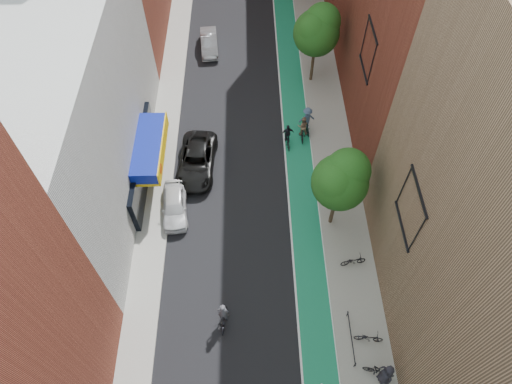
{
  "coord_description": "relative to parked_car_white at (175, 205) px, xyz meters",
  "views": [
    {
      "loc": [
        0.4,
        -5.81,
        25.46
      ],
      "look_at": [
        0.77,
        11.5,
        1.5
      ],
      "focal_mm": 32.0,
      "sensor_mm": 36.0,
      "label": 1
    }
  ],
  "objects": [
    {
      "name": "tree_mid",
      "position": [
        10.25,
        12.9,
        4.21
      ],
      "size": [
        3.55,
        3.53,
        6.74
      ],
      "color": "#332619",
      "rests_on": "ground"
    },
    {
      "name": "parked_bike_far",
      "position": [
        11.19,
        -4.24,
        -0.11
      ],
      "size": [
        1.64,
        0.8,
        0.83
      ],
      "primitive_type": "imported",
      "rotation": [
        0.0,
        0.0,
        1.74
      ],
      "color": "black",
      "rests_on": "sidewalk_right"
    },
    {
      "name": "sidewalk_left",
      "position": [
        -1.4,
        14.88,
        -0.6
      ],
      "size": [
        2.0,
        68.0,
        0.15
      ],
      "primitive_type": "cube",
      "color": "gray",
      "rests_on": "ground"
    },
    {
      "name": "parked_bike_near",
      "position": [
        11.35,
        -8.93,
        -0.1
      ],
      "size": [
        1.65,
        0.74,
        0.84
      ],
      "primitive_type": "imported",
      "rotation": [
        0.0,
        0.0,
        1.45
      ],
      "color": "black",
      "rests_on": "sidewalk_right"
    },
    {
      "name": "cyclist_lead",
      "position": [
        3.39,
        -7.65,
        0.06
      ],
      "size": [
        0.77,
        1.77,
        2.15
      ],
      "rotation": [
        0.0,
        0.0,
        3.04
      ],
      "color": "black",
      "rests_on": "ground"
    },
    {
      "name": "sidewalk_right",
      "position": [
        11.1,
        14.88,
        -0.6
      ],
      "size": [
        3.0,
        68.0,
        0.15
      ],
      "primitive_type": "cube",
      "color": "gray",
      "rests_on": "ground"
    },
    {
      "name": "parked_car_white",
      "position": [
        0.0,
        0.0,
        0.0
      ],
      "size": [
        1.97,
        4.09,
        1.35
      ],
      "primitive_type": "imported",
      "rotation": [
        0.0,
        0.0,
        0.1
      ],
      "color": "silver",
      "rests_on": "ground"
    },
    {
      "name": "building_left_white",
      "position": [
        -6.4,
        2.88,
        5.33
      ],
      "size": [
        8.0,
        20.0,
        12.0
      ],
      "primitive_type": "cube",
      "color": "silver",
      "rests_on": "ground"
    },
    {
      "name": "tree_near",
      "position": [
        10.25,
        -1.1,
        3.98
      ],
      "size": [
        3.4,
        3.36,
        6.42
      ],
      "color": "#332619",
      "rests_on": "ground"
    },
    {
      "name": "parked_bike_mid",
      "position": [
        11.57,
        -10.71,
        -0.02
      ],
      "size": [
        1.74,
        0.93,
        1.0
      ],
      "primitive_type": "imported",
      "rotation": [
        0.0,
        0.0,
        1.28
      ],
      "color": "black",
      "rests_on": "sidewalk_right"
    },
    {
      "name": "bike_lane",
      "position": [
        8.6,
        14.88,
        -0.67
      ],
      "size": [
        2.0,
        68.0,
        0.01
      ],
      "primitive_type": "cube",
      "color": "#136E49",
      "rests_on": "ground"
    },
    {
      "name": "pedestrian",
      "position": [
        11.81,
        -10.98,
        0.42
      ],
      "size": [
        0.9,
        1.08,
        1.89
      ],
      "primitive_type": "imported",
      "rotation": [
        0.0,
        0.0,
        -1.19
      ],
      "color": "black",
      "rests_on": "sidewalk_right"
    },
    {
      "name": "parked_car_silver",
      "position": [
        1.6,
        17.28,
        -0.01
      ],
      "size": [
        1.76,
        4.17,
        1.34
      ],
      "primitive_type": "imported",
      "rotation": [
        0.0,
        0.0,
        0.09
      ],
      "color": "#919499",
      "rests_on": "ground"
    },
    {
      "name": "cyclist_lane_mid",
      "position": [
        7.8,
        5.82,
        0.04
      ],
      "size": [
        0.96,
        1.65,
        1.91
      ],
      "rotation": [
        0.0,
        0.0,
        3.27
      ],
      "color": "black",
      "rests_on": "ground"
    },
    {
      "name": "cyclist_lane_near",
      "position": [
        8.94,
        6.49,
        0.16
      ],
      "size": [
        0.81,
        1.69,
        1.98
      ],
      "rotation": [
        0.0,
        0.0,
        3.11
      ],
      "color": "black",
      "rests_on": "ground"
    },
    {
      "name": "parked_car_black",
      "position": [
        1.26,
        3.71,
        0.08
      ],
      "size": [
        2.87,
        5.58,
        1.51
      ],
      "primitive_type": "imported",
      "rotation": [
        0.0,
        0.0,
        -0.07
      ],
      "color": "black",
      "rests_on": "ground"
    },
    {
      "name": "cyclist_lane_far",
      "position": [
        9.3,
        7.19,
        0.38
      ],
      "size": [
        1.34,
        1.63,
        2.23
      ],
      "rotation": [
        0.0,
        0.0,
        3.37
      ],
      "color": "black",
      "rests_on": "ground"
    }
  ]
}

